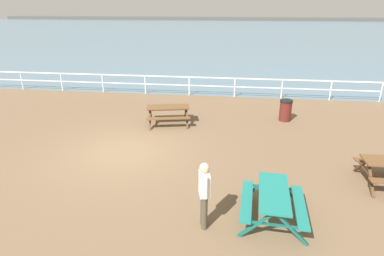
# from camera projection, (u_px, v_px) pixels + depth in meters

# --- Properties ---
(ground_plane) EXTENTS (30.00, 24.00, 0.20)m
(ground_plane) POSITION_uv_depth(u_px,v_px,m) (123.00, 154.00, 11.39)
(ground_plane) COLOR brown
(sea_band) EXTENTS (142.00, 90.00, 0.01)m
(sea_band) POSITION_uv_depth(u_px,v_px,m) (216.00, 31.00, 60.10)
(sea_band) COLOR slate
(sea_band) RESTS_ON ground
(distant_shoreline) EXTENTS (142.00, 6.00, 1.80)m
(distant_shoreline) POSITION_uv_depth(u_px,v_px,m) (224.00, 20.00, 99.83)
(distant_shoreline) COLOR #4C4C47
(distant_shoreline) RESTS_ON ground
(seaward_railing) EXTENTS (23.07, 0.07, 1.08)m
(seaward_railing) POSITION_uv_depth(u_px,v_px,m) (167.00, 81.00, 18.24)
(seaward_railing) COLOR white
(seaward_railing) RESTS_ON ground
(picnic_table_near_right) EXTENTS (2.08, 1.85, 0.80)m
(picnic_table_near_right) POSITION_uv_depth(u_px,v_px,m) (168.00, 111.00, 13.85)
(picnic_table_near_right) COLOR brown
(picnic_table_near_right) RESTS_ON ground
(picnic_table_mid_centre) EXTENTS (1.65, 1.90, 0.80)m
(picnic_table_mid_centre) POSITION_uv_depth(u_px,v_px,m) (273.00, 198.00, 7.62)
(picnic_table_mid_centre) COLOR #1E7A70
(picnic_table_mid_centre) RESTS_ON ground
(visitor) EXTENTS (0.29, 0.52, 1.66)m
(visitor) POSITION_uv_depth(u_px,v_px,m) (204.00, 191.00, 7.24)
(visitor) COLOR #4C4233
(visitor) RESTS_ON ground
(litter_bin) EXTENTS (0.55, 0.55, 0.95)m
(litter_bin) POSITION_uv_depth(u_px,v_px,m) (285.00, 110.00, 14.24)
(litter_bin) COLOR #591E19
(litter_bin) RESTS_ON ground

